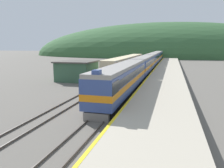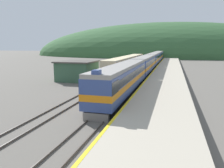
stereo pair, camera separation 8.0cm
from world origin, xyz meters
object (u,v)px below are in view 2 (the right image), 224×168
at_px(carriage_third, 154,59).
at_px(carriage_fourth, 158,56).
at_px(siding_train, 127,64).
at_px(express_train_lead_car, 123,79).
at_px(carriage_second, 145,65).

bearing_deg(carriage_third, carriage_fourth, 90.00).
xyz_separation_m(carriage_third, siding_train, (-4.80, -18.34, -0.23)).
bearing_deg(express_train_lead_car, siding_train, 100.43).
distance_m(express_train_lead_car, carriage_third, 44.40).
relative_size(express_train_lead_car, carriage_fourth, 1.02).
distance_m(express_train_lead_car, siding_train, 26.50).
xyz_separation_m(express_train_lead_car, carriage_fourth, (0.00, 66.37, -0.01)).
relative_size(express_train_lead_car, carriage_second, 1.02).
distance_m(carriage_second, siding_train, 6.02).
relative_size(carriage_third, siding_train, 0.61).
height_order(express_train_lead_car, carriage_third, express_train_lead_car).
height_order(carriage_third, siding_train, carriage_third).
height_order(carriage_second, carriage_third, same).
bearing_deg(carriage_third, express_train_lead_car, -90.00).
bearing_deg(siding_train, carriage_second, -37.15).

